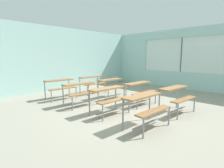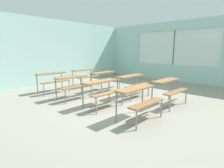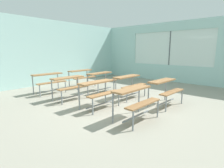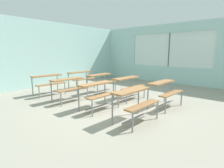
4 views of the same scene
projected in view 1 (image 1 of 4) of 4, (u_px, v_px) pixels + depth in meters
ground at (123, 112)px, 5.21m from camera, size 10.00×9.00×0.05m
wall_back at (51, 59)px, 8.11m from camera, size 10.00×0.12×3.00m
wall_right at (194, 60)px, 8.40m from camera, size 0.12×9.00×3.00m
desk_bench_r0c0 at (146, 103)px, 3.93m from camera, size 1.12×0.62×0.74m
desk_bench_r0c1 at (177, 94)px, 4.96m from camera, size 1.13×0.65×0.74m
desk_bench_r1c0 at (109, 95)px, 4.86m from camera, size 1.12×0.62×0.74m
desk_bench_r1c1 at (140, 88)px, 5.86m from camera, size 1.12×0.63×0.74m
desk_bench_r2c0 at (80, 89)px, 5.73m from camera, size 1.11×0.62×0.74m
desk_bench_r2c1 at (112, 84)px, 6.79m from camera, size 1.11×0.60×0.74m
desk_bench_r3c0 at (60, 84)px, 6.63m from camera, size 1.13×0.64×0.74m
desk_bench_r3c1 at (92, 81)px, 7.73m from camera, size 1.11×0.60×0.74m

